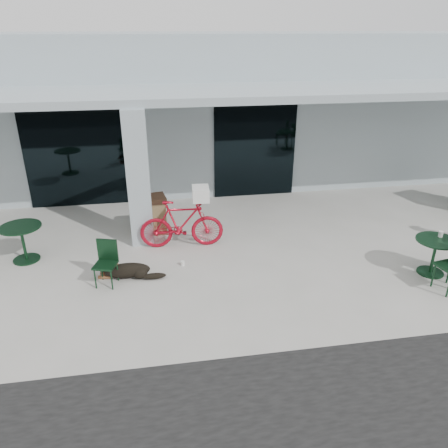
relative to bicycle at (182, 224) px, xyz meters
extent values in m
plane|color=#B6B3AC|center=(0.60, -1.90, -0.57)|extent=(80.00, 80.00, 0.00)
cube|color=#9CABB1|center=(0.60, 6.60, 1.68)|extent=(22.00, 7.00, 4.50)
cube|color=black|center=(-2.60, 3.08, 0.78)|extent=(2.80, 0.06, 2.70)
cube|color=black|center=(2.40, 3.08, 0.78)|extent=(2.40, 0.06, 2.70)
cube|color=#9CABB1|center=(-0.90, 0.40, 0.99)|extent=(0.50, 0.50, 3.12)
cube|color=#9CABB1|center=(0.60, 1.70, 2.64)|extent=(22.00, 2.80, 0.18)
imported|color=#B00E22|center=(0.00, 0.00, 0.00)|extent=(1.93, 0.65, 1.14)
cube|color=white|center=(0.45, -0.03, 0.72)|extent=(0.40, 0.52, 0.29)
cylinder|color=white|center=(-0.07, -0.90, -0.52)|extent=(0.11, 0.11, 0.10)
cylinder|color=white|center=(5.13, -1.94, 0.26)|extent=(0.10, 0.10, 0.12)
camera|label=1|loc=(-0.52, -9.10, 4.10)|focal=35.00mm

